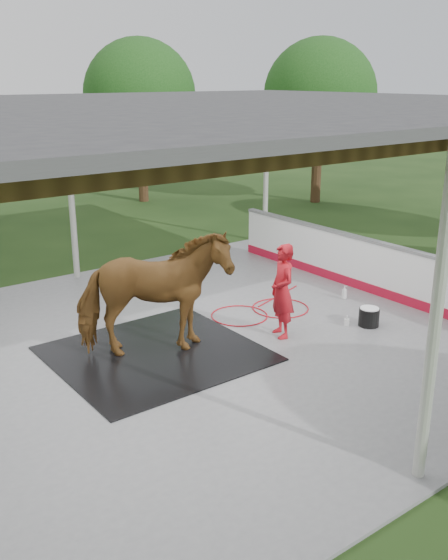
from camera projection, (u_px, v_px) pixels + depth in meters
ground at (192, 346)px, 10.86m from camera, size 100.00×100.00×0.00m
concrete_slab at (192, 345)px, 10.85m from camera, size 12.00×10.00×0.05m
pavilion_structure at (188, 111)px, 9.62m from camera, size 12.60×10.60×4.05m
dasher_board at (369, 267)px, 13.31m from camera, size 0.16×8.00×1.15m
tree_belt at (173, 119)px, 10.53m from camera, size 28.00×28.00×5.80m
rubber_mat at (156, 353)px, 10.42m from camera, size 3.23×3.03×0.02m
horse at (154, 294)px, 10.09m from camera, size 2.70×1.96×2.08m
handler at (282, 291)px, 10.91m from camera, size 0.58×0.71×1.69m
wash_bucket at (369, 317)px, 11.56m from camera, size 0.38×0.38×0.35m
soap_bottle_a at (344, 292)px, 12.95m from camera, size 0.15×0.15×0.29m
soap_bottle_b at (347, 321)px, 11.57m from camera, size 0.13×0.13×0.20m
hose_coil at (261, 311)px, 12.28m from camera, size 2.67×1.39×0.02m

